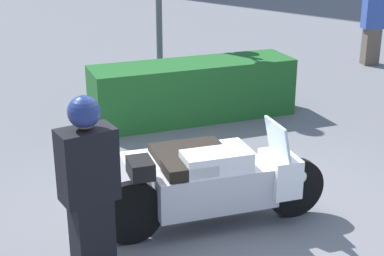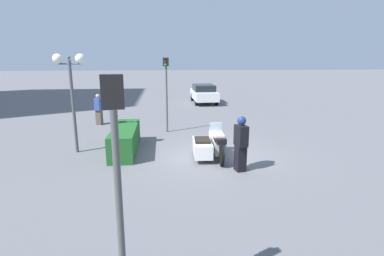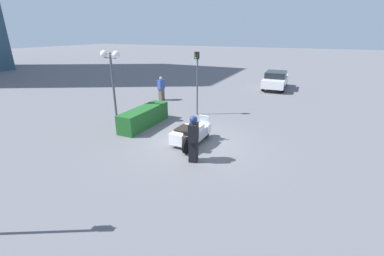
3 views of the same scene
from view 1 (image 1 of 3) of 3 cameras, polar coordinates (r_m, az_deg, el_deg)
ground_plane at (r=6.82m, az=2.25°, el=-8.71°), size 160.00×160.00×0.00m
police_motorcycle at (r=6.69m, az=1.56°, el=-4.74°), size 2.60×1.26×1.17m
officer_rider at (r=5.39m, az=-9.95°, el=-5.73°), size 0.55×0.39×1.83m
hedge_bush_curbside at (r=9.84m, az=0.11°, el=3.65°), size 3.41×0.90×0.96m
pedestrian_bystander at (r=13.98m, az=17.13°, el=9.35°), size 0.53×0.38×1.71m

